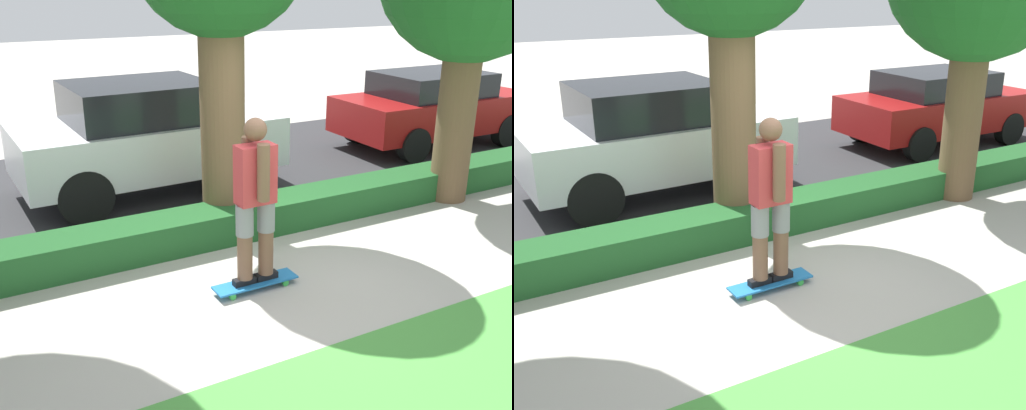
# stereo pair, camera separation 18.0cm
# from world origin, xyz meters

# --- Properties ---
(ground_plane) EXTENTS (60.00, 60.00, 0.00)m
(ground_plane) POSITION_xyz_m (0.00, 0.00, 0.00)
(ground_plane) COLOR #ADA89E
(street_asphalt) EXTENTS (18.10, 5.00, 0.01)m
(street_asphalt) POSITION_xyz_m (0.00, 4.20, 0.00)
(street_asphalt) COLOR #2D2D30
(street_asphalt) RESTS_ON ground_plane
(hedge_row) EXTENTS (18.10, 0.60, 0.41)m
(hedge_row) POSITION_xyz_m (0.00, 1.60, 0.20)
(hedge_row) COLOR #1E5123
(hedge_row) RESTS_ON ground_plane
(skateboard) EXTENTS (0.92, 0.24, 0.09)m
(skateboard) POSITION_xyz_m (-0.33, 0.25, 0.07)
(skateboard) COLOR #1E6BAD
(skateboard) RESTS_ON ground_plane
(skater_person) EXTENTS (0.51, 0.45, 1.74)m
(skater_person) POSITION_xyz_m (-0.33, 0.25, 1.02)
(skater_person) COLOR black
(skater_person) RESTS_ON skateboard
(parked_car_middle) EXTENTS (3.88, 1.96, 1.67)m
(parked_car_middle) POSITION_xyz_m (-0.27, 3.77, 0.87)
(parked_car_middle) COLOR silver
(parked_car_middle) RESTS_ON ground_plane
(parked_car_rear) EXTENTS (3.84, 1.81, 1.42)m
(parked_car_rear) POSITION_xyz_m (5.52, 3.81, 0.75)
(parked_car_rear) COLOR maroon
(parked_car_rear) RESTS_ON ground_plane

